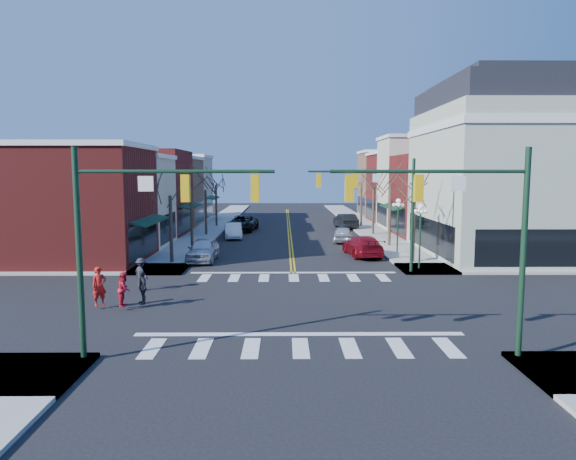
{
  "coord_description": "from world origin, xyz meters",
  "views": [
    {
      "loc": [
        -0.62,
        -24.26,
        6.4
      ],
      "look_at": [
        -0.34,
        7.21,
        2.8
      ],
      "focal_mm": 32.0,
      "sensor_mm": 36.0,
      "label": 1
    }
  ],
  "objects_px": {
    "car_left_mid": "(233,231)",
    "pedestrian_red_b": "(124,289)",
    "pedestrian_dark_a": "(142,288)",
    "lamppost_corner": "(420,225)",
    "car_right_near": "(363,246)",
    "car_left_far": "(242,223)",
    "pedestrian_red_a": "(99,286)",
    "victorian_corner": "(510,168)",
    "car_right_mid": "(343,234)",
    "car_right_far": "(346,221)",
    "pedestrian_dark_b": "(141,273)",
    "lamppost_midblock": "(398,216)",
    "car_left_near": "(203,250)"
  },
  "relations": [
    {
      "from": "car_left_far",
      "to": "car_left_mid",
      "type": "bearing_deg",
      "value": -86.35
    },
    {
      "from": "car_right_mid",
      "to": "car_right_far",
      "type": "relative_size",
      "value": 0.84
    },
    {
      "from": "car_left_near",
      "to": "pedestrian_dark_b",
      "type": "relative_size",
      "value": 2.96
    },
    {
      "from": "car_left_far",
      "to": "car_right_mid",
      "type": "bearing_deg",
      "value": -34.71
    },
    {
      "from": "victorian_corner",
      "to": "car_right_near",
      "type": "xyz_separation_m",
      "value": [
        -11.1,
        -0.3,
        -5.87
      ]
    },
    {
      "from": "pedestrian_red_b",
      "to": "lamppost_corner",
      "type": "bearing_deg",
      "value": -63.33
    },
    {
      "from": "lamppost_corner",
      "to": "car_left_mid",
      "type": "relative_size",
      "value": 0.98
    },
    {
      "from": "victorian_corner",
      "to": "lamppost_midblock",
      "type": "distance_m",
      "value": 9.1
    },
    {
      "from": "pedestrian_red_b",
      "to": "pedestrian_dark_a",
      "type": "bearing_deg",
      "value": -65.59
    },
    {
      "from": "car_left_mid",
      "to": "car_right_near",
      "type": "xyz_separation_m",
      "value": [
        10.86,
        -10.55,
        0.06
      ]
    },
    {
      "from": "car_left_far",
      "to": "pedestrian_red_b",
      "type": "height_order",
      "value": "pedestrian_red_b"
    },
    {
      "from": "car_right_near",
      "to": "pedestrian_red_b",
      "type": "xyz_separation_m",
      "value": [
        -13.43,
        -15.0,
        0.17
      ]
    },
    {
      "from": "victorian_corner",
      "to": "lamppost_midblock",
      "type": "height_order",
      "value": "victorian_corner"
    },
    {
      "from": "car_right_far",
      "to": "pedestrian_red_b",
      "type": "bearing_deg",
      "value": 59.29
    },
    {
      "from": "car_left_mid",
      "to": "car_right_far",
      "type": "xyz_separation_m",
      "value": [
        11.86,
        8.54,
        0.1
      ]
    },
    {
      "from": "lamppost_corner",
      "to": "pedestrian_dark_a",
      "type": "distance_m",
      "value": 18.0
    },
    {
      "from": "lamppost_midblock",
      "to": "car_left_mid",
      "type": "xyz_separation_m",
      "value": [
        -13.66,
        9.74,
        -2.23
      ]
    },
    {
      "from": "car_left_mid",
      "to": "pedestrian_dark_b",
      "type": "relative_size",
      "value": 2.72
    },
    {
      "from": "lamppost_corner",
      "to": "car_right_far",
      "type": "relative_size",
      "value": 0.86
    },
    {
      "from": "victorian_corner",
      "to": "car_left_mid",
      "type": "distance_m",
      "value": 24.95
    },
    {
      "from": "pedestrian_red_a",
      "to": "pedestrian_red_b",
      "type": "relative_size",
      "value": 1.13
    },
    {
      "from": "victorian_corner",
      "to": "car_left_near",
      "type": "relative_size",
      "value": 2.96
    },
    {
      "from": "car_right_mid",
      "to": "pedestrian_red_a",
      "type": "distance_m",
      "value": 26.67
    },
    {
      "from": "car_right_near",
      "to": "car_right_mid",
      "type": "distance_m",
      "value": 7.8
    },
    {
      "from": "victorian_corner",
      "to": "car_right_far",
      "type": "xyz_separation_m",
      "value": [
        -10.1,
        18.79,
        -5.82
      ]
    },
    {
      "from": "lamppost_midblock",
      "to": "car_right_far",
      "type": "relative_size",
      "value": 0.86
    },
    {
      "from": "car_right_far",
      "to": "pedestrian_dark_b",
      "type": "bearing_deg",
      "value": 56.37
    },
    {
      "from": "lamppost_midblock",
      "to": "car_right_far",
      "type": "distance_m",
      "value": 18.5
    },
    {
      "from": "car_right_mid",
      "to": "pedestrian_dark_b",
      "type": "height_order",
      "value": "pedestrian_dark_b"
    },
    {
      "from": "victorian_corner",
      "to": "pedestrian_red_a",
      "type": "height_order",
      "value": "victorian_corner"
    },
    {
      "from": "car_left_near",
      "to": "car_left_far",
      "type": "relative_size",
      "value": 0.8
    },
    {
      "from": "lamppost_corner",
      "to": "car_right_near",
      "type": "relative_size",
      "value": 0.8
    },
    {
      "from": "car_left_near",
      "to": "pedestrian_red_b",
      "type": "distance_m",
      "value": 13.05
    },
    {
      "from": "pedestrian_red_a",
      "to": "car_left_mid",
      "type": "bearing_deg",
      "value": 44.06
    },
    {
      "from": "victorian_corner",
      "to": "pedestrian_dark_b",
      "type": "height_order",
      "value": "victorian_corner"
    },
    {
      "from": "lamppost_midblock",
      "to": "car_right_mid",
      "type": "relative_size",
      "value": 1.02
    },
    {
      "from": "car_right_near",
      "to": "pedestrian_red_b",
      "type": "height_order",
      "value": "pedestrian_red_b"
    },
    {
      "from": "lamppost_corner",
      "to": "pedestrian_red_b",
      "type": "relative_size",
      "value": 2.68
    },
    {
      "from": "car_right_near",
      "to": "car_left_far",
      "type": "bearing_deg",
      "value": -64.11
    },
    {
      "from": "car_left_mid",
      "to": "pedestrian_red_b",
      "type": "height_order",
      "value": "pedestrian_red_b"
    },
    {
      "from": "pedestrian_dark_b",
      "to": "car_left_mid",
      "type": "bearing_deg",
      "value": -53.9
    },
    {
      "from": "lamppost_midblock",
      "to": "pedestrian_red_b",
      "type": "relative_size",
      "value": 2.68
    },
    {
      "from": "pedestrian_red_a",
      "to": "pedestrian_red_b",
      "type": "xyz_separation_m",
      "value": [
        1.2,
        -0.1,
        -0.11
      ]
    },
    {
      "from": "car_left_near",
      "to": "car_left_mid",
      "type": "relative_size",
      "value": 1.09
    },
    {
      "from": "car_right_near",
      "to": "car_left_mid",
      "type": "bearing_deg",
      "value": -50.61
    },
    {
      "from": "car_left_far",
      "to": "car_right_near",
      "type": "xyz_separation_m",
      "value": [
        10.51,
        -16.6,
        -0.06
      ]
    },
    {
      "from": "car_right_near",
      "to": "pedestrian_red_a",
      "type": "height_order",
      "value": "pedestrian_red_a"
    },
    {
      "from": "car_left_near",
      "to": "car_left_mid",
      "type": "height_order",
      "value": "car_left_near"
    },
    {
      "from": "lamppost_midblock",
      "to": "car_right_mid",
      "type": "xyz_separation_m",
      "value": [
        -3.4,
        6.97,
        -2.24
      ]
    },
    {
      "from": "car_left_mid",
      "to": "pedestrian_dark_b",
      "type": "height_order",
      "value": "pedestrian_dark_b"
    }
  ]
}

